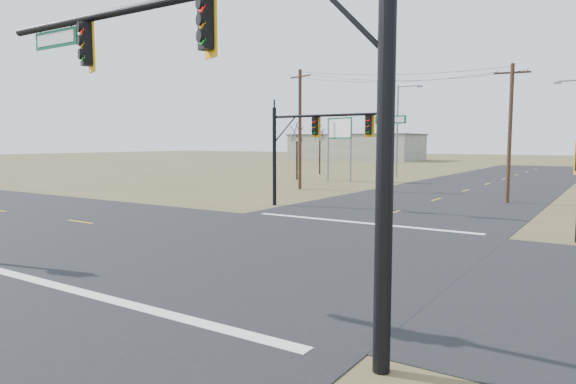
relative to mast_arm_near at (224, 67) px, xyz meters
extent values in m
plane|color=brown|center=(-3.95, 7.50, -5.60)|extent=(320.00, 320.00, 0.00)
cube|color=black|center=(-3.95, 7.50, -5.59)|extent=(160.00, 14.00, 0.02)
cube|color=black|center=(-3.95, 7.50, -5.58)|extent=(14.00, 160.00, 0.02)
cube|color=silver|center=(-3.95, 0.00, -5.57)|extent=(12.00, 0.40, 0.01)
cube|color=silver|center=(-3.95, 15.00, -5.57)|extent=(12.00, 0.40, 0.01)
cylinder|color=black|center=(3.55, 0.00, -1.73)|extent=(0.31, 0.31, 7.72)
cylinder|color=black|center=(-1.96, 0.00, 1.53)|extent=(11.03, 0.20, 0.20)
cube|color=#0B5335|center=(-5.75, 0.00, 1.18)|extent=(1.80, 0.05, 0.45)
cylinder|color=black|center=(-11.72, 18.71, -2.48)|extent=(0.25, 0.25, 6.23)
cylinder|color=black|center=(-7.94, 18.71, 0.03)|extent=(7.56, 0.16, 0.16)
cube|color=#0B5335|center=(-3.92, 18.71, -0.32)|extent=(1.80, 0.05, 0.45)
cylinder|color=#452C1D|center=(0.58, 28.17, -1.02)|extent=(0.26, 0.26, 9.15)
cube|color=#452C1D|center=(0.58, 28.17, 2.95)|extent=(2.22, 0.49, 0.12)
cylinder|color=#452C1D|center=(-16.30, 29.13, -0.52)|extent=(0.29, 0.29, 10.15)
cube|color=#452C1D|center=(-16.30, 29.13, 3.95)|extent=(2.39, 0.91, 0.12)
cylinder|color=slate|center=(-18.93, 38.93, -2.33)|extent=(0.17, 0.17, 6.54)
cylinder|color=slate|center=(-16.31, 38.93, -2.33)|extent=(0.17, 0.17, 6.54)
cube|color=#0B5335|center=(-17.62, 38.93, -0.15)|extent=(3.35, 1.14, 2.18)
cylinder|color=slate|center=(3.52, 35.98, 3.03)|extent=(2.12, 0.11, 0.11)
cube|color=slate|center=(2.46, 35.98, 2.93)|extent=(0.52, 0.30, 0.16)
cylinder|color=slate|center=(-14.65, 47.29, -0.40)|extent=(0.21, 0.21, 10.40)
cylinder|color=slate|center=(-13.40, 47.29, 4.60)|extent=(2.50, 0.12, 0.12)
cube|color=slate|center=(-12.15, 47.29, 4.50)|extent=(0.63, 0.44, 0.19)
cylinder|color=black|center=(-22.46, 38.42, -3.52)|extent=(0.20, 0.20, 4.14)
cylinder|color=black|center=(-25.19, 48.15, -3.45)|extent=(0.20, 0.20, 4.29)
cube|color=#ADA999|center=(-43.95, 97.50, -2.85)|extent=(28.00, 14.00, 5.50)
camera|label=1|loc=(6.97, -8.22, -1.53)|focal=32.00mm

